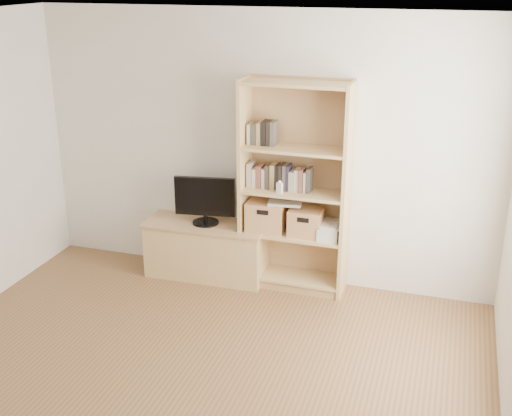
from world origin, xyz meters
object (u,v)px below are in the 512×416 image
at_px(television, 205,201).
at_px(bookshelf, 294,188).
at_px(basket_left, 266,216).
at_px(basket_right, 306,222).
at_px(baby_monitor, 280,188).
at_px(laptop, 285,202).
at_px(tv_stand, 207,251).

bearing_deg(television, bookshelf, -5.94).
distance_m(basket_left, basket_right, 0.39).
bearing_deg(basket_right, television, -177.20).
distance_m(baby_monitor, laptop, 0.20).
relative_size(tv_stand, bookshelf, 0.59).
relative_size(tv_stand, laptop, 3.84).
height_order(tv_stand, basket_right, basket_right).
relative_size(television, baby_monitor, 5.87).
xyz_separation_m(tv_stand, bookshelf, (0.88, 0.04, 0.73)).
bearing_deg(tv_stand, baby_monitor, -6.34).
relative_size(tv_stand, baby_monitor, 11.65).
relative_size(bookshelf, basket_left, 5.68).
bearing_deg(bookshelf, basket_left, -178.81).
relative_size(television, basket_right, 1.92).
distance_m(tv_stand, television, 0.53).
bearing_deg(basket_right, basket_left, -179.72).
relative_size(bookshelf, television, 3.38).
xyz_separation_m(tv_stand, baby_monitor, (0.77, -0.07, 0.76)).
distance_m(bookshelf, baby_monitor, 0.16).
distance_m(tv_stand, basket_left, 0.75).
xyz_separation_m(basket_left, laptop, (0.18, -0.00, 0.16)).
bearing_deg(bookshelf, basket_right, -2.60).
bearing_deg(laptop, television, 173.58).
height_order(basket_left, basket_right, basket_left).
bearing_deg(television, basket_left, -5.05).
relative_size(bookshelf, basket_right, 6.48).
bearing_deg(television, basket_right, -6.66).
distance_m(television, basket_left, 0.62).
bearing_deg(basket_left, bookshelf, -1.61).
distance_m(bookshelf, basket_right, 0.34).
height_order(tv_stand, basket_left, basket_left).
relative_size(basket_left, laptop, 1.15).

